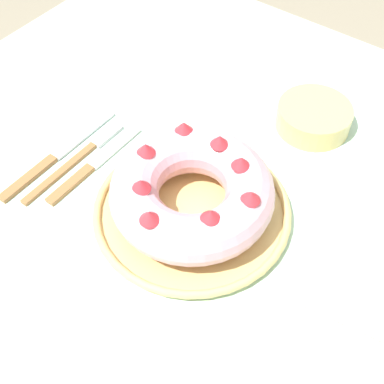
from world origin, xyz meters
TOP-DOWN VIEW (x-y plane):
  - dining_table at (0.00, 0.00)m, footprint 1.17×1.17m
  - serving_dish at (-0.01, 0.03)m, footprint 0.29×0.29m
  - bundt_cake at (-0.01, 0.03)m, footprint 0.23×0.23m
  - fork at (-0.23, 0.02)m, footprint 0.02×0.21m
  - serving_knife at (-0.26, -0.01)m, footprint 0.02×0.25m
  - cake_knife at (-0.20, 0.01)m, footprint 0.02×0.20m
  - side_bowl at (0.04, 0.31)m, footprint 0.12×0.12m
  - napkin at (0.24, 0.06)m, footprint 0.18×0.14m

SIDE VIEW (x-z plane):
  - dining_table at x=0.00m, z-range 0.29..1.04m
  - napkin at x=0.24m, z-range 0.76..0.76m
  - serving_knife at x=-0.26m, z-range 0.76..0.76m
  - fork at x=-0.23m, z-range 0.76..0.76m
  - cake_knife at x=-0.20m, z-range 0.76..0.76m
  - serving_dish at x=-0.01m, z-range 0.76..0.78m
  - side_bowl at x=0.04m, z-range 0.76..0.80m
  - bundt_cake at x=-0.01m, z-range 0.77..0.85m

